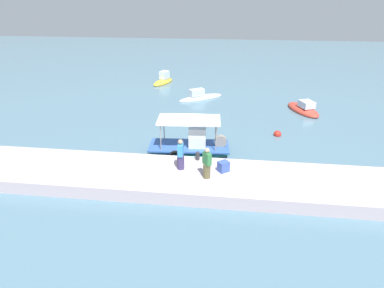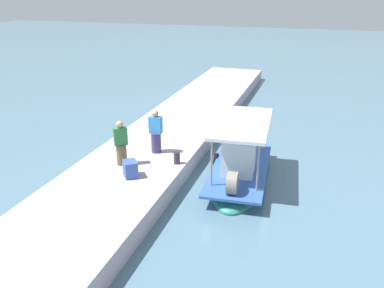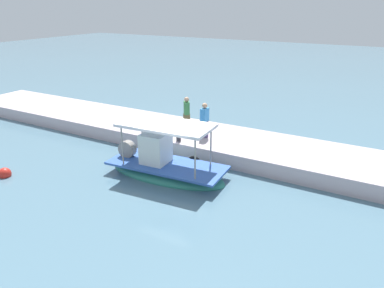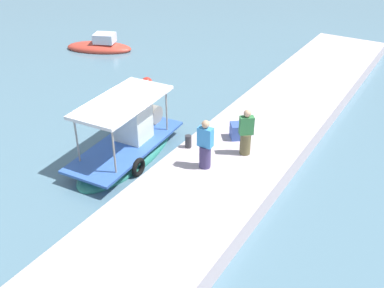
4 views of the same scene
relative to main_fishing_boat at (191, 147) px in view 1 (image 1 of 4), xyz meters
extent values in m
plane|color=slate|center=(-0.43, -0.13, -0.43)|extent=(120.00, 120.00, 0.00)
cube|color=#BFAEB5|center=(-0.43, -3.99, -0.06)|extent=(36.00, 4.07, 0.74)
ellipsoid|color=#2E8575|center=(-0.10, 0.00, -0.37)|extent=(5.61, 2.48, 0.80)
cube|color=#345DAE|center=(-0.10, 0.00, 0.08)|extent=(5.39, 2.46, 0.10)
cube|color=silver|center=(0.44, 0.04, 0.75)|extent=(1.18, 1.23, 1.45)
cylinder|color=gray|center=(1.59, 0.92, 0.95)|extent=(0.07, 0.07, 1.84)
cylinder|color=gray|center=(1.70, -0.67, 0.95)|extent=(0.07, 0.07, 1.84)
cylinder|color=gray|center=(-1.91, 0.67, 0.95)|extent=(0.07, 0.07, 1.84)
cylinder|color=gray|center=(-1.80, -0.92, 0.95)|extent=(0.07, 0.07, 1.84)
cube|color=silver|center=(-0.10, 0.00, 1.93)|extent=(4.14, 2.27, 0.12)
torus|color=black|center=(-0.85, -1.14, -0.12)|extent=(0.75, 0.23, 0.74)
cylinder|color=gray|center=(1.97, 0.15, 0.48)|extent=(0.82, 0.41, 0.80)
cylinder|color=brown|center=(1.41, -4.29, 0.72)|extent=(0.55, 0.55, 0.81)
cube|color=#337C42|center=(1.41, -4.29, 1.46)|extent=(0.52, 0.56, 0.67)
sphere|color=tan|center=(1.41, -4.29, 1.93)|extent=(0.27, 0.27, 0.27)
cylinder|color=#3E3661|center=(-0.11, -3.50, 0.73)|extent=(0.41, 0.41, 0.83)
cube|color=#3B91DA|center=(-0.11, -3.50, 1.49)|extent=(0.29, 0.51, 0.69)
sphere|color=tan|center=(-0.11, -3.50, 1.97)|extent=(0.27, 0.27, 0.27)
cylinder|color=#2D2D33|center=(0.71, -2.31, 0.56)|extent=(0.24, 0.24, 0.48)
cube|color=#3B57AD|center=(2.27, -3.51, 0.61)|extent=(0.72, 0.70, 0.59)
sphere|color=red|center=(6.12, 3.65, -0.31)|extent=(0.56, 0.56, 0.56)
ellipsoid|color=silver|center=(-0.50, 12.31, -0.37)|extent=(4.70, 3.86, 0.61)
cube|color=silver|center=(-0.90, 12.03, 0.28)|extent=(1.62, 1.45, 0.69)
ellipsoid|color=#C63E2F|center=(9.06, 9.61, -0.30)|extent=(3.20, 4.54, 0.75)
cube|color=silver|center=(9.22, 9.22, 0.36)|extent=(1.44, 1.56, 0.57)
ellipsoid|color=gold|center=(-5.59, 17.99, -0.31)|extent=(2.54, 3.93, 0.72)
cube|color=silver|center=(-5.46, 18.34, 0.49)|extent=(1.15, 1.32, 0.89)
camera|label=1|loc=(2.43, -19.12, 9.24)|focal=30.09mm
camera|label=2|loc=(13.94, 2.55, 6.73)|focal=37.54mm
camera|label=3|loc=(-8.59, 12.61, 6.85)|focal=35.09mm
camera|label=4|loc=(-11.43, -9.95, 8.85)|focal=42.02mm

